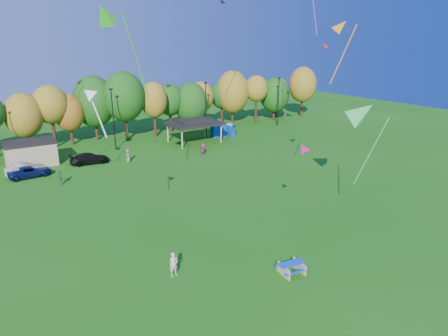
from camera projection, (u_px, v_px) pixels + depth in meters
ground at (277, 278)px, 27.77m from camera, size 160.00×160.00×0.00m
tree_line at (82, 107)px, 61.70m from camera, size 93.57×10.55×11.15m
lamp_posts at (113, 117)px, 59.19m from camera, size 64.50×0.25×9.09m
utility_building at (31, 153)px, 52.36m from camera, size 6.30×4.30×3.25m
pavilion at (194, 123)px, 63.56m from camera, size 8.20×6.20×3.77m
porta_potties at (222, 130)px, 68.09m from camera, size 3.75×2.27×2.18m
picnic_table at (291, 267)px, 28.27m from camera, size 2.05×1.77×0.81m
kite_flyer at (174, 264)px, 27.85m from camera, size 0.67×0.46×1.78m
car_b at (25, 169)px, 48.78m from camera, size 4.62×1.66×1.51m
car_c at (30, 171)px, 48.12m from camera, size 5.04×2.56×1.37m
car_d at (89, 158)px, 53.25m from camera, size 5.24×2.67×1.46m
far_person_1 at (60, 178)px, 45.41m from camera, size 0.61×1.06×1.70m
far_person_2 at (203, 149)px, 57.30m from camera, size 1.65×0.56×1.77m
far_person_3 at (128, 156)px, 53.97m from camera, size 0.98×1.04×1.78m
kite_0 at (304, 148)px, 29.96m from camera, size 1.03×1.22×1.04m
kite_3 at (90, 95)px, 22.98m from camera, size 1.61×1.91×3.35m
kite_6 at (363, 113)px, 36.59m from camera, size 3.68×5.13×8.14m
kite_9 at (341, 27)px, 33.26m from camera, size 2.45×2.97×5.42m
kite_10 at (106, 15)px, 30.29m from camera, size 4.45×2.86×7.61m
kite_13 at (324, 46)px, 60.19m from camera, size 1.55×1.41×1.24m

